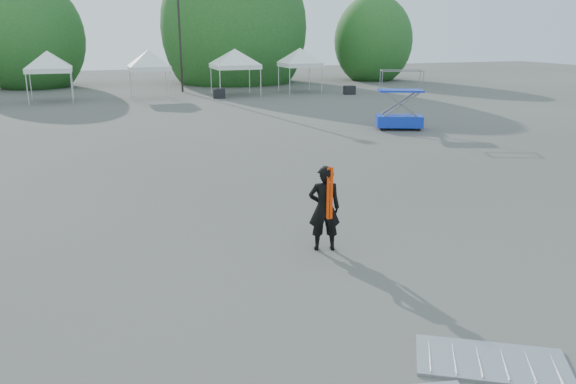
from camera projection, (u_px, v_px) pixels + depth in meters
name	position (u px, v px, depth m)	size (l,w,h in m)	color
ground	(274.00, 229.00, 13.54)	(120.00, 120.00, 0.00)	#474442
light_pole_east	(179.00, 18.00, 41.96)	(0.60, 0.25, 9.80)	black
tree_mid_w	(30.00, 39.00, 46.12)	(4.16, 4.16, 6.33)	#382314
tree_mid_e	(234.00, 28.00, 50.40)	(5.12, 5.12, 7.79)	#382314
tree_far_e	(373.00, 41.00, 53.09)	(3.84, 3.84, 5.84)	#382314
tent_d	(47.00, 55.00, 36.85)	(4.06, 4.06, 3.88)	silver
tent_e	(148.00, 54.00, 38.31)	(3.78, 3.78, 3.88)	silver
tent_f	(235.00, 53.00, 40.44)	(4.48, 4.48, 3.88)	silver
tent_g	(300.00, 52.00, 42.47)	(3.93, 3.93, 3.88)	silver
man	(324.00, 208.00, 12.03)	(0.78, 0.62, 1.89)	black
scissor_lift	(400.00, 100.00, 26.74)	(2.42, 1.83, 2.81)	#0D0FAB
barrier_mid	(492.00, 361.00, 8.07)	(2.36, 2.00, 0.07)	#ADAFB5
crate_mid	(219.00, 94.00, 39.43)	(0.84, 0.65, 0.65)	black
crate_east	(349.00, 90.00, 41.84)	(0.81, 0.63, 0.63)	black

